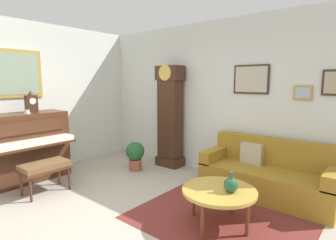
{
  "coord_description": "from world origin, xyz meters",
  "views": [
    {
      "loc": [
        2.55,
        -2.02,
        1.72
      ],
      "look_at": [
        -0.27,
        1.4,
        1.08
      ],
      "focal_mm": 28.75,
      "sensor_mm": 36.0,
      "label": 1
    }
  ],
  "objects_px": {
    "grandfather_clock": "(170,119)",
    "couch": "(268,175)",
    "coffee_table": "(219,192)",
    "potted_plant": "(135,154)",
    "green_jug": "(231,185)",
    "piano_bench": "(45,167)",
    "teacup": "(27,112)",
    "mantel_clock": "(31,103)",
    "piano": "(22,147)"
  },
  "relations": [
    {
      "from": "grandfather_clock",
      "to": "couch",
      "type": "relative_size",
      "value": 1.07
    },
    {
      "from": "coffee_table",
      "to": "potted_plant",
      "type": "xyz_separation_m",
      "value": [
        -2.24,
        0.77,
        -0.1
      ]
    },
    {
      "from": "grandfather_clock",
      "to": "green_jug",
      "type": "height_order",
      "value": "grandfather_clock"
    },
    {
      "from": "couch",
      "to": "coffee_table",
      "type": "distance_m",
      "value": 1.27
    },
    {
      "from": "piano_bench",
      "to": "coffee_table",
      "type": "distance_m",
      "value": 2.68
    },
    {
      "from": "grandfather_clock",
      "to": "coffee_table",
      "type": "xyz_separation_m",
      "value": [
        1.92,
        -1.43,
        -0.54
      ]
    },
    {
      "from": "potted_plant",
      "to": "grandfather_clock",
      "type": "bearing_deg",
      "value": 63.72
    },
    {
      "from": "couch",
      "to": "teacup",
      "type": "relative_size",
      "value": 16.38
    },
    {
      "from": "grandfather_clock",
      "to": "coffee_table",
      "type": "distance_m",
      "value": 2.45
    },
    {
      "from": "couch",
      "to": "coffee_table",
      "type": "height_order",
      "value": "couch"
    },
    {
      "from": "grandfather_clock",
      "to": "coffee_table",
      "type": "relative_size",
      "value": 2.31
    },
    {
      "from": "mantel_clock",
      "to": "potted_plant",
      "type": "height_order",
      "value": "mantel_clock"
    },
    {
      "from": "piano",
      "to": "potted_plant",
      "type": "relative_size",
      "value": 2.57
    },
    {
      "from": "piano_bench",
      "to": "coffee_table",
      "type": "relative_size",
      "value": 0.8
    },
    {
      "from": "teacup",
      "to": "potted_plant",
      "type": "distance_m",
      "value": 2.03
    },
    {
      "from": "teacup",
      "to": "green_jug",
      "type": "height_order",
      "value": "teacup"
    },
    {
      "from": "green_jug",
      "to": "coffee_table",
      "type": "bearing_deg",
      "value": -174.88
    },
    {
      "from": "coffee_table",
      "to": "green_jug",
      "type": "bearing_deg",
      "value": 5.12
    },
    {
      "from": "piano",
      "to": "grandfather_clock",
      "type": "height_order",
      "value": "grandfather_clock"
    },
    {
      "from": "teacup",
      "to": "green_jug",
      "type": "xyz_separation_m",
      "value": [
        3.39,
        0.77,
        -0.66
      ]
    },
    {
      "from": "piano_bench",
      "to": "mantel_clock",
      "type": "bearing_deg",
      "value": 165.26
    },
    {
      "from": "mantel_clock",
      "to": "potted_plant",
      "type": "relative_size",
      "value": 0.68
    },
    {
      "from": "coffee_table",
      "to": "mantel_clock",
      "type": "height_order",
      "value": "mantel_clock"
    },
    {
      "from": "piano_bench",
      "to": "grandfather_clock",
      "type": "xyz_separation_m",
      "value": [
        0.62,
        2.28,
        0.56
      ]
    },
    {
      "from": "piano",
      "to": "grandfather_clock",
      "type": "xyz_separation_m",
      "value": [
        1.41,
        2.28,
        0.37
      ]
    },
    {
      "from": "mantel_clock",
      "to": "piano",
      "type": "bearing_deg",
      "value": -90.51
    },
    {
      "from": "teacup",
      "to": "piano",
      "type": "bearing_deg",
      "value": -128.43
    },
    {
      "from": "coffee_table",
      "to": "green_jug",
      "type": "distance_m",
      "value": 0.19
    },
    {
      "from": "couch",
      "to": "piano",
      "type": "bearing_deg",
      "value": -148.65
    },
    {
      "from": "coffee_table",
      "to": "mantel_clock",
      "type": "relative_size",
      "value": 2.32
    },
    {
      "from": "coffee_table",
      "to": "teacup",
      "type": "distance_m",
      "value": 3.43
    },
    {
      "from": "piano_bench",
      "to": "potted_plant",
      "type": "bearing_deg",
      "value": 79.7
    },
    {
      "from": "mantel_clock",
      "to": "piano_bench",
      "type": "bearing_deg",
      "value": -14.74
    },
    {
      "from": "grandfather_clock",
      "to": "green_jug",
      "type": "bearing_deg",
      "value": -34.56
    },
    {
      "from": "coffee_table",
      "to": "teacup",
      "type": "bearing_deg",
      "value": -166.88
    },
    {
      "from": "piano",
      "to": "couch",
      "type": "relative_size",
      "value": 0.76
    },
    {
      "from": "piano_bench",
      "to": "potted_plant",
      "type": "distance_m",
      "value": 1.65
    },
    {
      "from": "piano",
      "to": "potted_plant",
      "type": "bearing_deg",
      "value": 56.26
    },
    {
      "from": "potted_plant",
      "to": "green_jug",
      "type": "bearing_deg",
      "value": -17.55
    },
    {
      "from": "grandfather_clock",
      "to": "teacup",
      "type": "xyz_separation_m",
      "value": [
        -1.33,
        -2.19,
        0.24
      ]
    },
    {
      "from": "teacup",
      "to": "piano_bench",
      "type": "bearing_deg",
      "value": -7.65
    },
    {
      "from": "grandfather_clock",
      "to": "potted_plant",
      "type": "bearing_deg",
      "value": -116.28
    },
    {
      "from": "mantel_clock",
      "to": "green_jug",
      "type": "xyz_separation_m",
      "value": [
        3.46,
        0.66,
        -0.81
      ]
    },
    {
      "from": "grandfather_clock",
      "to": "mantel_clock",
      "type": "relative_size",
      "value": 5.34
    },
    {
      "from": "couch",
      "to": "mantel_clock",
      "type": "relative_size",
      "value": 5.0
    },
    {
      "from": "piano_bench",
      "to": "mantel_clock",
      "type": "xyz_separation_m",
      "value": [
        -0.78,
        0.21,
        0.95
      ]
    },
    {
      "from": "grandfather_clock",
      "to": "mantel_clock",
      "type": "xyz_separation_m",
      "value": [
        -1.41,
        -2.08,
        0.39
      ]
    },
    {
      "from": "piano",
      "to": "green_jug",
      "type": "bearing_deg",
      "value": 13.97
    },
    {
      "from": "potted_plant",
      "to": "coffee_table",
      "type": "bearing_deg",
      "value": -18.88
    },
    {
      "from": "green_jug",
      "to": "grandfather_clock",
      "type": "bearing_deg",
      "value": 145.44
    }
  ]
}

